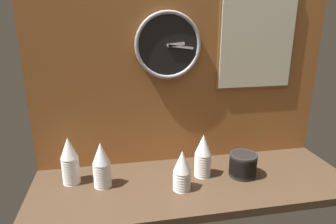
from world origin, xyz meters
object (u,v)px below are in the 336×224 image
(wall_clock, at_px, (168,45))
(bowl_stack_right, at_px, (243,164))
(cup_stack_left, at_px, (102,165))
(cup_stack_center_right, at_px, (203,155))
(cup_stack_center, at_px, (182,170))
(menu_board, at_px, (258,39))
(cup_stack_far_left, at_px, (70,160))

(wall_clock, bearing_deg, bowl_stack_right, -33.66)
(cup_stack_left, xyz_separation_m, cup_stack_center_right, (0.51, 0.01, 0.00))
(cup_stack_left, relative_size, cup_stack_center, 1.13)
(cup_stack_center_right, distance_m, bowl_stack_right, 0.21)
(cup_stack_left, distance_m, cup_stack_center, 0.39)
(cup_stack_center, bearing_deg, bowl_stack_right, 11.61)
(cup_stack_center, bearing_deg, menu_board, 32.73)
(wall_clock, bearing_deg, menu_board, 1.03)
(menu_board, bearing_deg, cup_stack_left, -166.30)
(cup_stack_far_left, height_order, wall_clock, wall_clock)
(cup_stack_center_right, xyz_separation_m, wall_clock, (-0.14, 0.20, 0.54))
(cup_stack_center_right, height_order, menu_board, menu_board)
(cup_stack_left, bearing_deg, menu_board, 13.70)
(menu_board, bearing_deg, cup_stack_center_right, -149.73)
(cup_stack_far_left, bearing_deg, cup_stack_center_right, -4.85)
(cup_stack_far_left, relative_size, cup_stack_center_right, 1.06)
(cup_stack_center, xyz_separation_m, bowl_stack_right, (0.34, 0.07, -0.04))
(cup_stack_far_left, bearing_deg, wall_clock, 15.02)
(cup_stack_left, relative_size, cup_stack_far_left, 0.94)
(cup_stack_far_left, xyz_separation_m, bowl_stack_right, (0.87, -0.09, -0.06))
(cup_stack_center, relative_size, bowl_stack_right, 1.42)
(cup_stack_center_right, bearing_deg, menu_board, 30.27)
(cup_stack_center_right, xyz_separation_m, bowl_stack_right, (0.21, -0.04, -0.05))
(cup_stack_left, xyz_separation_m, cup_stack_center, (0.37, -0.10, -0.01))
(cup_stack_center, distance_m, wall_clock, 0.63)
(cup_stack_center, bearing_deg, cup_stack_far_left, 162.70)
(cup_stack_far_left, bearing_deg, cup_stack_center, -17.30)
(cup_stack_center, distance_m, menu_board, 0.81)
(cup_stack_center, distance_m, cup_stack_far_left, 0.55)
(cup_stack_far_left, distance_m, bowl_stack_right, 0.87)
(bowl_stack_right, bearing_deg, cup_stack_far_left, 173.82)
(cup_stack_left, height_order, bowl_stack_right, cup_stack_left)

